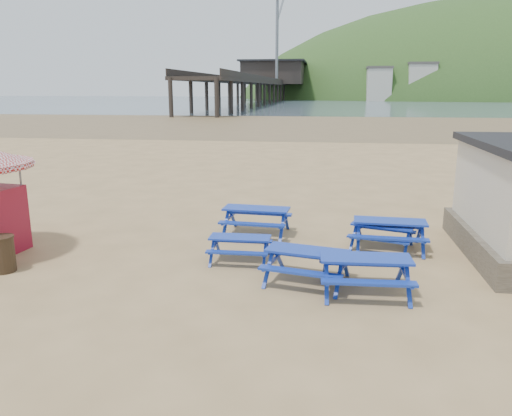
# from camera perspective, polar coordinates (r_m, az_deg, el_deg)

# --- Properties ---
(ground) EXTENTS (400.00, 400.00, 0.00)m
(ground) POSITION_cam_1_polar(r_m,az_deg,el_deg) (13.83, -4.72, -5.35)
(ground) COLOR tan
(ground) RESTS_ON ground
(wet_sand) EXTENTS (400.00, 400.00, 0.00)m
(wet_sand) POSITION_cam_1_polar(r_m,az_deg,el_deg) (67.96, 5.67, 9.69)
(wet_sand) COLOR olive
(wet_sand) RESTS_ON ground
(sea) EXTENTS (400.00, 400.00, 0.00)m
(sea) POSITION_cam_1_polar(r_m,az_deg,el_deg) (182.83, 7.33, 12.01)
(sea) COLOR #42535F
(sea) RESTS_ON ground
(picnic_table_blue_a) EXTENTS (2.15, 1.78, 0.85)m
(picnic_table_blue_a) POSITION_cam_1_polar(r_m,az_deg,el_deg) (15.57, 0.04, -1.50)
(picnic_table_blue_a) COLOR #132D9D
(picnic_table_blue_a) RESTS_ON ground
(picnic_table_blue_b) EXTENTS (2.03, 1.82, 0.71)m
(picnic_table_blue_b) POSITION_cam_1_polar(r_m,az_deg,el_deg) (14.66, 14.21, -3.16)
(picnic_table_blue_b) COLOR #132D9D
(picnic_table_blue_b) RESTS_ON ground
(picnic_table_blue_c) EXTENTS (2.08, 1.71, 0.84)m
(picnic_table_blue_c) POSITION_cam_1_polar(r_m,az_deg,el_deg) (14.67, 14.98, -2.95)
(picnic_table_blue_c) COLOR #132D9D
(picnic_table_blue_c) RESTS_ON ground
(picnic_table_blue_d) EXTENTS (1.61, 1.30, 0.67)m
(picnic_table_blue_d) POSITION_cam_1_polar(r_m,az_deg,el_deg) (13.22, -1.83, -4.67)
(picnic_table_blue_d) COLOR #132D9D
(picnic_table_blue_d) RESTS_ON ground
(picnic_table_blue_e) EXTENTS (2.20, 1.91, 0.80)m
(picnic_table_blue_e) POSITION_cam_1_polar(r_m,az_deg,el_deg) (11.83, 5.87, -6.62)
(picnic_table_blue_e) COLOR #132D9D
(picnic_table_blue_e) RESTS_ON ground
(picnic_table_blue_f) EXTENTS (2.07, 1.70, 0.84)m
(picnic_table_blue_f) POSITION_cam_1_polar(r_m,az_deg,el_deg) (11.46, 12.35, -7.47)
(picnic_table_blue_f) COLOR #132D9D
(picnic_table_blue_f) RESTS_ON ground
(litter_bin) EXTENTS (0.62, 0.62, 0.91)m
(litter_bin) POSITION_cam_1_polar(r_m,az_deg,el_deg) (13.93, -27.00, -4.68)
(litter_bin) COLOR #3B2C1A
(litter_bin) RESTS_ON ground
(pier) EXTENTS (24.00, 220.00, 39.29)m
(pier) POSITION_cam_1_polar(r_m,az_deg,el_deg) (192.13, 1.89, 13.81)
(pier) COLOR black
(pier) RESTS_ON ground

